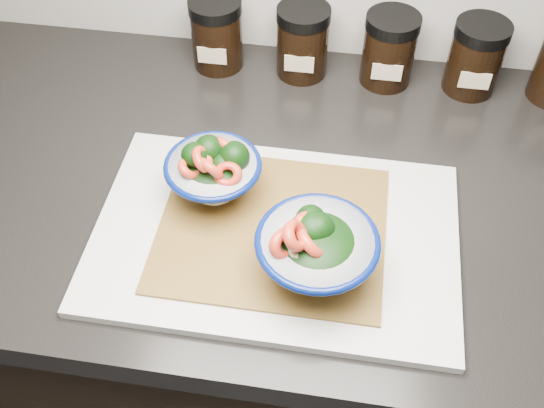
% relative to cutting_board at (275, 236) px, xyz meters
% --- Properties ---
extents(cabinet, '(3.43, 0.58, 0.86)m').
position_rel_cutting_board_xyz_m(cabinet, '(0.05, 0.10, -0.48)').
color(cabinet, black).
rests_on(cabinet, ground).
extents(countertop, '(3.50, 0.60, 0.04)m').
position_rel_cutting_board_xyz_m(countertop, '(0.05, 0.10, -0.03)').
color(countertop, black).
rests_on(countertop, cabinet).
extents(cutting_board, '(0.45, 0.30, 0.01)m').
position_rel_cutting_board_xyz_m(cutting_board, '(0.00, 0.00, 0.00)').
color(cutting_board, silver).
rests_on(cutting_board, countertop).
extents(bamboo_mat, '(0.28, 0.24, 0.00)m').
position_rel_cutting_board_xyz_m(bamboo_mat, '(-0.01, 0.01, 0.01)').
color(bamboo_mat, olive).
rests_on(bamboo_mat, cutting_board).
extents(bowl_left, '(0.12, 0.12, 0.10)m').
position_rel_cutting_board_xyz_m(bowl_left, '(-0.09, 0.05, 0.05)').
color(bowl_left, white).
rests_on(bowl_left, bamboo_mat).
extents(bowl_right, '(0.14, 0.14, 0.11)m').
position_rel_cutting_board_xyz_m(bowl_right, '(0.05, -0.05, 0.05)').
color(bowl_right, white).
rests_on(bowl_right, bamboo_mat).
extents(spice_jar_a, '(0.08, 0.08, 0.11)m').
position_rel_cutting_board_xyz_m(spice_jar_a, '(-0.14, 0.34, 0.05)').
color(spice_jar_a, black).
rests_on(spice_jar_a, countertop).
extents(spice_jar_b, '(0.08, 0.08, 0.11)m').
position_rel_cutting_board_xyz_m(spice_jar_b, '(-0.01, 0.34, 0.05)').
color(spice_jar_b, black).
rests_on(spice_jar_b, countertop).
extents(spice_jar_c, '(0.08, 0.08, 0.11)m').
position_rel_cutting_board_xyz_m(spice_jar_c, '(0.12, 0.34, 0.05)').
color(spice_jar_c, black).
rests_on(spice_jar_c, countertop).
extents(spice_jar_d, '(0.08, 0.08, 0.11)m').
position_rel_cutting_board_xyz_m(spice_jar_d, '(0.25, 0.34, 0.05)').
color(spice_jar_d, black).
rests_on(spice_jar_d, countertop).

